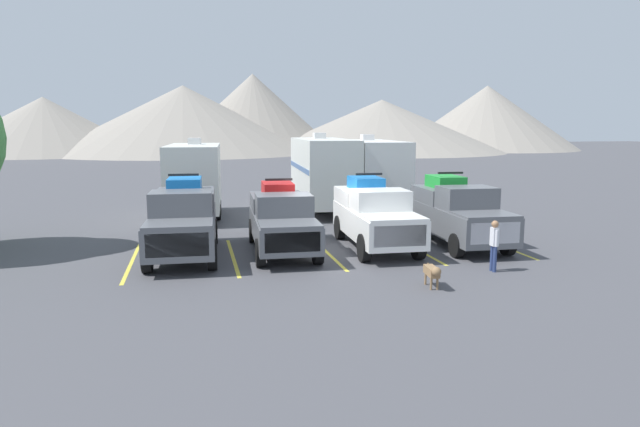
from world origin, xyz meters
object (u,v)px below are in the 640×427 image
at_px(pickup_truck_b, 282,219).
at_px(dog, 433,272).
at_px(pickup_truck_a, 184,219).
at_px(pickup_truck_c, 374,214).
at_px(person_a, 494,242).
at_px(camper_trailer_a, 195,177).
at_px(camper_trailer_c, 372,171).
at_px(camper_trailer_b, 323,170).
at_px(pickup_truck_d, 458,212).

relative_size(pickup_truck_b, dog, 5.62).
height_order(pickup_truck_a, pickup_truck_c, pickup_truck_a).
distance_m(pickup_truck_c, person_a, 4.73).
height_order(pickup_truck_a, dog, pickup_truck_a).
bearing_deg(pickup_truck_c, camper_trailer_a, 128.18).
distance_m(camper_trailer_c, person_a, 12.47).
bearing_deg(camper_trailer_c, pickup_truck_c, -107.41).
xyz_separation_m(pickup_truck_a, dog, (6.58, -5.48, -0.80)).
bearing_deg(pickup_truck_a, camper_trailer_c, 41.24).
bearing_deg(camper_trailer_a, camper_trailer_b, 7.67).
xyz_separation_m(pickup_truck_a, pickup_truck_d, (9.86, -0.38, -0.06)).
distance_m(pickup_truck_c, camper_trailer_c, 8.80).
distance_m(pickup_truck_a, camper_trailer_b, 11.03).
relative_size(camper_trailer_b, person_a, 5.71).
xyz_separation_m(pickup_truck_a, camper_trailer_a, (0.41, 7.75, 0.73)).
bearing_deg(camper_trailer_c, person_a, -90.91).
bearing_deg(pickup_truck_b, camper_trailer_a, 110.36).
distance_m(pickup_truck_b, camper_trailer_a, 8.40).
distance_m(pickup_truck_b, dog, 6.34).
bearing_deg(pickup_truck_d, camper_trailer_b, 108.56).
bearing_deg(pickup_truck_b, pickup_truck_a, 178.47).
height_order(pickup_truck_a, camper_trailer_a, camper_trailer_a).
bearing_deg(pickup_truck_d, dog, -122.68).
relative_size(pickup_truck_a, pickup_truck_d, 1.06).
xyz_separation_m(camper_trailer_b, person_a, (2.26, -12.88, -1.20)).
height_order(camper_trailer_c, dog, camper_trailer_c).
bearing_deg(person_a, pickup_truck_a, 154.90).
bearing_deg(person_a, pickup_truck_b, 144.16).
xyz_separation_m(pickup_truck_d, camper_trailer_c, (-0.56, 8.53, 0.86)).
xyz_separation_m(camper_trailer_a, camper_trailer_b, (6.42, 0.86, 0.12)).
distance_m(camper_trailer_b, person_a, 13.13).
relative_size(pickup_truck_b, pickup_truck_d, 1.03).
bearing_deg(pickup_truck_c, person_a, -59.08).
bearing_deg(pickup_truck_a, pickup_truck_b, -1.53).
relative_size(pickup_truck_c, camper_trailer_c, 0.70).
height_order(pickup_truck_a, camper_trailer_b, camper_trailer_b).
relative_size(camper_trailer_a, camper_trailer_b, 0.83).
bearing_deg(pickup_truck_b, person_a, -35.84).
distance_m(pickup_truck_b, person_a, 7.13).
xyz_separation_m(pickup_truck_b, camper_trailer_a, (-2.91, 7.84, 0.84)).
bearing_deg(dog, camper_trailer_c, 78.75).
bearing_deg(camper_trailer_b, person_a, -80.03).
bearing_deg(person_a, camper_trailer_c, 89.09).
height_order(pickup_truck_c, camper_trailer_b, camper_trailer_b).
relative_size(pickup_truck_c, pickup_truck_d, 1.02).
bearing_deg(dog, pickup_truck_b, 121.15).
bearing_deg(dog, camper_trailer_b, 88.98).
xyz_separation_m(pickup_truck_d, person_a, (-0.76, -3.88, -0.30)).
bearing_deg(pickup_truck_a, pickup_truck_d, -2.22).
bearing_deg(pickup_truck_a, pickup_truck_c, -1.82).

